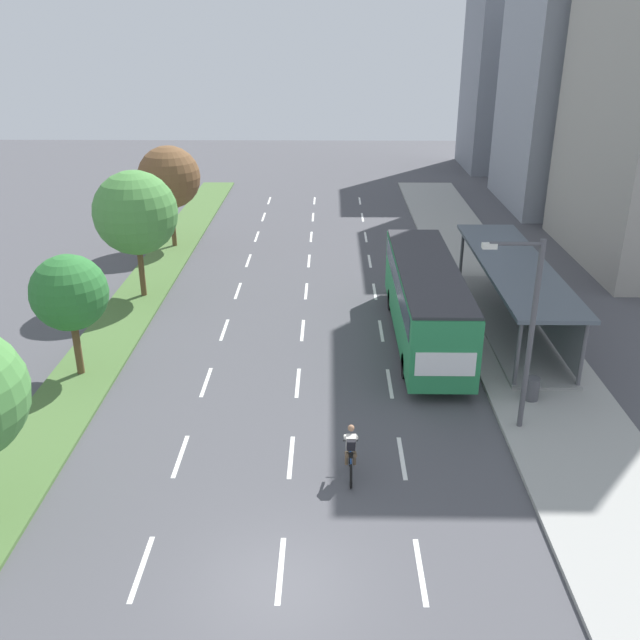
# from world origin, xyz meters

# --- Properties ---
(ground_plane) EXTENTS (140.00, 140.00, 0.00)m
(ground_plane) POSITION_xyz_m (0.00, 0.00, 0.00)
(ground_plane) COLOR #4C4C51
(median_strip) EXTENTS (2.60, 52.00, 0.12)m
(median_strip) POSITION_xyz_m (-8.30, 20.00, 0.06)
(median_strip) COLOR #4C7038
(median_strip) RESTS_ON ground
(sidewalk_right) EXTENTS (4.50, 52.00, 0.15)m
(sidewalk_right) POSITION_xyz_m (9.25, 20.00, 0.07)
(sidewalk_right) COLOR #9E9E99
(sidewalk_right) RESTS_ON ground
(lane_divider_left) EXTENTS (0.14, 46.59, 0.01)m
(lane_divider_left) POSITION_xyz_m (-3.50, 17.80, 0.00)
(lane_divider_left) COLOR white
(lane_divider_left) RESTS_ON ground
(lane_divider_center) EXTENTS (0.14, 46.59, 0.01)m
(lane_divider_center) POSITION_xyz_m (0.00, 17.80, 0.00)
(lane_divider_center) COLOR white
(lane_divider_center) RESTS_ON ground
(lane_divider_right) EXTENTS (0.14, 46.59, 0.01)m
(lane_divider_right) POSITION_xyz_m (3.50, 17.80, 0.00)
(lane_divider_right) COLOR white
(lane_divider_right) RESTS_ON ground
(bus_shelter) EXTENTS (2.90, 12.67, 2.86)m
(bus_shelter) POSITION_xyz_m (9.53, 15.84, 1.87)
(bus_shelter) COLOR gray
(bus_shelter) RESTS_ON sidewalk_right
(bus) EXTENTS (2.54, 11.29, 3.37)m
(bus) POSITION_xyz_m (5.25, 14.41, 2.07)
(bus) COLOR #28844C
(bus) RESTS_ON ground
(cyclist) EXTENTS (0.46, 1.82, 1.71)m
(cyclist) POSITION_xyz_m (1.85, 4.55, 0.79)
(cyclist) COLOR black
(cyclist) RESTS_ON ground
(median_tree_second) EXTENTS (2.86, 2.86, 4.75)m
(median_tree_second) POSITION_xyz_m (-8.44, 10.91, 3.42)
(median_tree_second) COLOR brown
(median_tree_second) RESTS_ON median_strip
(median_tree_third) EXTENTS (4.01, 4.01, 6.19)m
(median_tree_third) POSITION_xyz_m (-8.07, 19.31, 4.29)
(median_tree_third) COLOR brown
(median_tree_third) RESTS_ON median_strip
(median_tree_fourth) EXTENTS (3.66, 3.66, 5.99)m
(median_tree_fourth) POSITION_xyz_m (-8.28, 27.71, 4.27)
(median_tree_fourth) COLOR brown
(median_tree_fourth) RESTS_ON median_strip
(streetlight) EXTENTS (1.91, 0.24, 6.50)m
(streetlight) POSITION_xyz_m (7.42, 7.24, 3.89)
(streetlight) COLOR #4C4C51
(streetlight) RESTS_ON sidewalk_right
(trash_bin) EXTENTS (0.52, 0.52, 0.85)m
(trash_bin) POSITION_xyz_m (8.45, 9.03, 0.57)
(trash_bin) COLOR #4C4C51
(trash_bin) RESTS_ON sidewalk_right
(building_mid_right) EXTENTS (10.61, 11.30, 20.46)m
(building_mid_right) POSITION_xyz_m (19.62, 39.12, 10.23)
(building_mid_right) COLOR #8E939E
(building_mid_right) RESTS_ON ground
(building_far_right) EXTENTS (10.49, 8.87, 21.39)m
(building_far_right) POSITION_xyz_m (19.03, 53.74, 10.70)
(building_far_right) COLOR gray
(building_far_right) RESTS_ON ground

